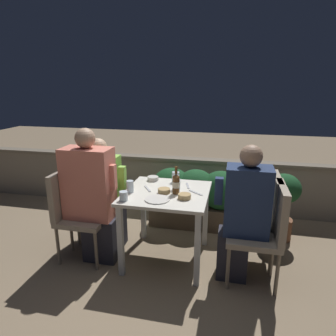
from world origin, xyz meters
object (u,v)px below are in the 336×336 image
at_px(chair_left_near, 74,207).
at_px(potted_plant, 283,200).
at_px(person_coral_top, 92,196).
at_px(beer_bottle, 176,183).
at_px(person_navy_jumper, 243,214).
at_px(chair_right_far, 263,212).
at_px(chair_left_far, 86,197).
at_px(chair_right_near, 266,226).
at_px(person_green_blouse, 104,194).

bearing_deg(chair_left_near, potted_plant, 21.19).
distance_m(chair_left_near, person_coral_top, 0.24).
relative_size(chair_left_near, beer_bottle, 3.44).
distance_m(person_coral_top, beer_bottle, 0.84).
xyz_separation_m(person_navy_jumper, chair_right_far, (0.20, 0.28, -0.09)).
bearing_deg(person_navy_jumper, beer_bottle, 169.94).
height_order(chair_left_far, chair_right_far, same).
bearing_deg(chair_right_far, chair_left_near, -171.73).
height_order(chair_right_near, person_navy_jumper, person_navy_jumper).
bearing_deg(person_coral_top, potted_plant, 23.25).
xyz_separation_m(chair_right_far, beer_bottle, (-0.82, -0.17, 0.29)).
distance_m(person_green_blouse, chair_right_far, 1.63).
distance_m(person_navy_jumper, chair_right_far, 0.35).
bearing_deg(chair_left_far, chair_right_near, -8.24).
bearing_deg(person_navy_jumper, person_coral_top, 179.63).
relative_size(person_coral_top, person_green_blouse, 1.12).
bearing_deg(chair_right_far, chair_left_far, -179.75).
xyz_separation_m(person_coral_top, potted_plant, (1.90, 0.82, -0.19)).
bearing_deg(person_coral_top, beer_bottle, 7.09).
xyz_separation_m(chair_left_far, chair_right_near, (1.85, -0.27, 0.00)).
distance_m(person_green_blouse, chair_right_near, 1.66).
distance_m(person_navy_jumper, beer_bottle, 0.66).
height_order(person_coral_top, chair_right_near, person_coral_top).
relative_size(chair_right_near, beer_bottle, 3.44).
relative_size(chair_right_far, beer_bottle, 3.44).
distance_m(person_coral_top, potted_plant, 2.07).
bearing_deg(chair_right_near, person_coral_top, 179.68).
relative_size(chair_left_near, chair_left_far, 1.00).
relative_size(person_navy_jumper, potted_plant, 1.61).
bearing_deg(person_green_blouse, chair_right_near, -9.28).
relative_size(chair_left_near, person_navy_jumper, 0.73).
distance_m(chair_left_near, person_navy_jumper, 1.64).
bearing_deg(chair_left_near, person_navy_jumper, -0.32).
height_order(person_coral_top, chair_left_far, person_coral_top).
xyz_separation_m(chair_right_far, potted_plant, (0.27, 0.55, -0.07)).
bearing_deg(person_coral_top, chair_right_near, -0.32).
bearing_deg(chair_right_near, beer_bottle, 172.42).
bearing_deg(chair_left_far, beer_bottle, -8.78).
distance_m(person_coral_top, person_navy_jumper, 1.44).
xyz_separation_m(chair_left_far, potted_plant, (2.11, 0.56, -0.07)).
bearing_deg(chair_right_near, person_green_blouse, 170.72).
bearing_deg(chair_left_far, chair_right_far, 0.25).
bearing_deg(person_green_blouse, chair_right_far, 0.28).
height_order(chair_left_far, person_green_blouse, person_green_blouse).
bearing_deg(potted_plant, beer_bottle, -146.62).
bearing_deg(chair_left_near, beer_bottle, 5.67).
height_order(chair_right_near, potted_plant, chair_right_near).
height_order(person_green_blouse, chair_right_far, person_green_blouse).
bearing_deg(potted_plant, chair_right_near, -107.12).
height_order(person_navy_jumper, potted_plant, person_navy_jumper).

